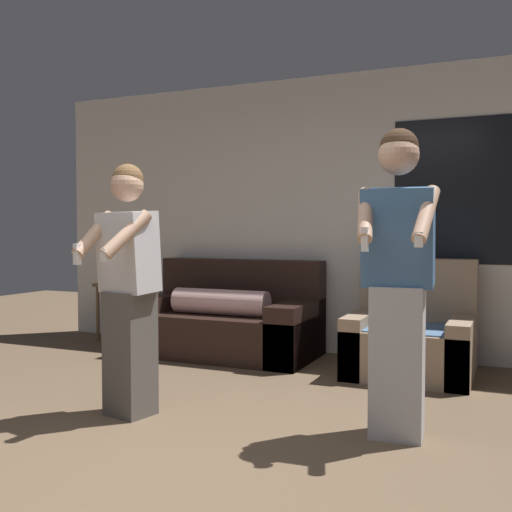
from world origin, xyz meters
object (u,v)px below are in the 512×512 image
(person_left, at_px, (128,287))
(armchair, at_px, (412,338))
(couch, at_px, (228,323))
(side_table, at_px, (126,291))
(person_right, at_px, (398,279))

(person_left, bearing_deg, armchair, 51.53)
(couch, relative_size, side_table, 2.20)
(person_left, distance_m, person_right, 1.69)
(person_right, bearing_deg, couch, 138.44)
(side_table, bearing_deg, couch, -9.23)
(person_left, height_order, person_right, person_right)
(couch, distance_m, armchair, 1.76)
(couch, xyz_separation_m, person_right, (1.93, -1.71, 0.61))
(person_right, bearing_deg, side_table, 149.55)
(couch, bearing_deg, person_left, -82.63)
(armchair, xyz_separation_m, person_right, (0.17, -1.62, 0.63))
(armchair, height_order, person_right, person_right)
(armchair, relative_size, person_right, 0.56)
(armchair, xyz_separation_m, person_left, (-1.50, -1.89, 0.54))
(side_table, xyz_separation_m, person_right, (3.28, -1.93, 0.39))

